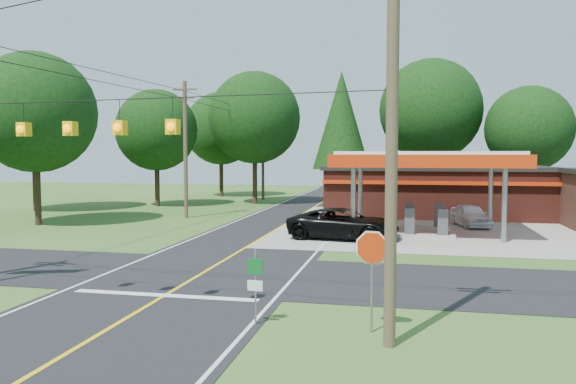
% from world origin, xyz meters
% --- Properties ---
extents(ground, '(120.00, 120.00, 0.00)m').
position_xyz_m(ground, '(0.00, 0.00, 0.00)').
color(ground, '#2B571F').
rests_on(ground, ground).
extents(main_highway, '(8.00, 120.00, 0.02)m').
position_xyz_m(main_highway, '(0.00, 0.00, 0.01)').
color(main_highway, black).
rests_on(main_highway, ground).
extents(cross_road, '(70.00, 7.00, 0.02)m').
position_xyz_m(cross_road, '(0.00, 0.00, 0.01)').
color(cross_road, black).
rests_on(cross_road, ground).
extents(lane_center_yellow, '(0.15, 110.00, 0.00)m').
position_xyz_m(lane_center_yellow, '(0.00, 0.00, 0.03)').
color(lane_center_yellow, yellow).
rests_on(lane_center_yellow, main_highway).
extents(gas_canopy, '(10.60, 7.40, 4.88)m').
position_xyz_m(gas_canopy, '(9.00, 13.00, 4.27)').
color(gas_canopy, gray).
rests_on(gas_canopy, ground).
extents(convenience_store, '(16.40, 7.55, 3.80)m').
position_xyz_m(convenience_store, '(10.00, 22.98, 1.92)').
color(convenience_store, '#582319').
rests_on(convenience_store, ground).
extents(utility_pole_near_right, '(1.80, 0.30, 11.50)m').
position_xyz_m(utility_pole_near_right, '(7.50, -7.00, 5.96)').
color(utility_pole_near_right, '#473828').
rests_on(utility_pole_near_right, ground).
extents(utility_pole_far_left, '(1.80, 0.30, 10.00)m').
position_xyz_m(utility_pole_far_left, '(-8.00, 18.00, 5.20)').
color(utility_pole_far_left, '#473828').
rests_on(utility_pole_far_left, ground).
extents(utility_pole_north, '(0.30, 0.30, 9.50)m').
position_xyz_m(utility_pole_north, '(-6.50, 35.00, 4.75)').
color(utility_pole_north, '#473828').
rests_on(utility_pole_north, ground).
extents(overhead_beacons, '(17.04, 2.04, 1.03)m').
position_xyz_m(overhead_beacons, '(-1.00, -6.00, 6.21)').
color(overhead_beacons, black).
rests_on(overhead_beacons, ground).
extents(treeline_backdrop, '(70.27, 51.59, 13.30)m').
position_xyz_m(treeline_backdrop, '(0.82, 24.01, 7.49)').
color(treeline_backdrop, '#332316').
rests_on(treeline_backdrop, ground).
extents(suv_car, '(6.86, 6.86, 1.70)m').
position_xyz_m(suv_car, '(4.50, 10.00, 0.85)').
color(suv_car, black).
rests_on(suv_car, ground).
extents(sedan_car, '(5.19, 5.19, 1.46)m').
position_xyz_m(sedan_car, '(12.00, 17.00, 0.73)').
color(sedan_car, white).
rests_on(sedan_car, ground).
extents(octagonal_stop_sign, '(0.93, 0.26, 2.76)m').
position_xyz_m(octagonal_stop_sign, '(7.00, -6.01, 2.08)').
color(octagonal_stop_sign, gray).
rests_on(octagonal_stop_sign, ground).
extents(route_sign_post, '(0.44, 0.10, 2.15)m').
position_xyz_m(route_sign_post, '(3.80, -6.02, 1.28)').
color(route_sign_post, gray).
rests_on(route_sign_post, ground).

